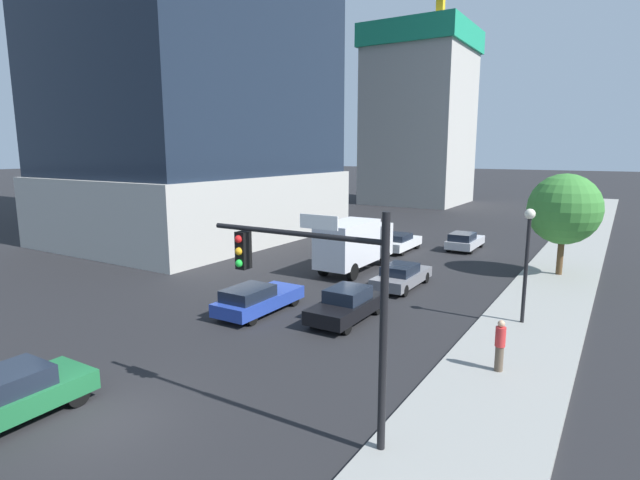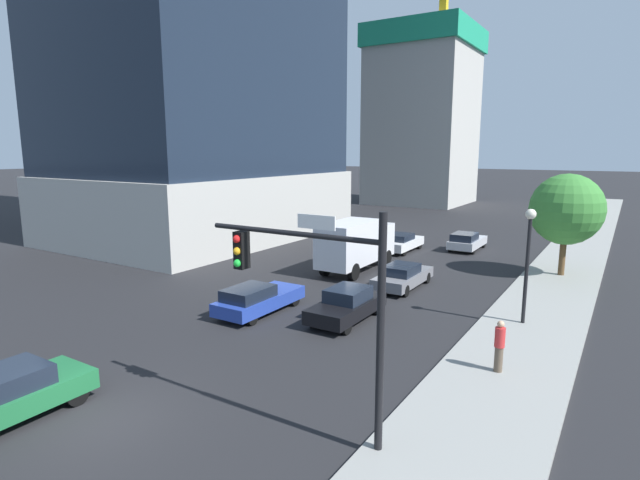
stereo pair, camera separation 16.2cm
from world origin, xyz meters
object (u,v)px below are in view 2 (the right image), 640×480
(street_lamp, at_px, (528,248))
(street_tree, at_px, (566,209))
(construction_building, at_px, (423,108))
(box_truck, at_px, (355,243))
(car_gray, at_px, (403,276))
(car_blue, at_px, (257,299))
(car_white, at_px, (401,242))
(car_silver, at_px, (467,241))
(car_green, at_px, (8,394))
(traffic_light_pole, at_px, (315,283))
(pedestrian_red_shirt, at_px, (499,346))
(car_black, at_px, (347,305))

(street_lamp, bearing_deg, street_tree, 88.15)
(construction_building, distance_m, box_truck, 44.53)
(car_gray, xyz_separation_m, car_blue, (-4.03, -7.64, 0.03))
(street_lamp, distance_m, car_white, 16.59)
(car_silver, bearing_deg, car_blue, -101.39)
(street_lamp, height_order, car_green, street_lamp)
(construction_building, bearing_deg, box_truck, -74.43)
(car_gray, height_order, car_white, car_white)
(car_white, distance_m, car_green, 27.99)
(construction_building, height_order, traffic_light_pole, construction_building)
(car_white, bearing_deg, car_green, -90.00)
(construction_building, xyz_separation_m, car_blue, (11.55, -51.10, -12.59))
(traffic_light_pole, relative_size, street_lamp, 1.20)
(car_silver, height_order, car_blue, car_silver)
(car_green, distance_m, pedestrian_red_shirt, 15.02)
(car_silver, height_order, pedestrian_red_shirt, pedestrian_red_shirt)
(car_green, bearing_deg, car_silver, 82.59)
(street_tree, relative_size, car_blue, 1.27)
(box_truck, bearing_deg, street_lamp, -24.48)
(street_tree, distance_m, car_white, 11.85)
(car_blue, bearing_deg, car_gray, 62.17)
(car_green, bearing_deg, traffic_light_pole, 27.71)
(traffic_light_pole, height_order, car_gray, traffic_light_pole)
(car_black, xyz_separation_m, box_truck, (-4.03, 8.34, 1.08))
(construction_building, bearing_deg, traffic_light_pole, -71.71)
(pedestrian_red_shirt, bearing_deg, street_lamp, 92.10)
(traffic_light_pole, relative_size, car_white, 1.32)
(street_tree, relative_size, car_silver, 1.38)
(car_white, xyz_separation_m, pedestrian_red_shirt, (11.03, -17.81, 0.37))
(street_lamp, xyz_separation_m, box_truck, (-10.83, 4.93, -1.65))
(traffic_light_pole, relative_size, box_truck, 0.89)
(car_black, distance_m, car_silver, 18.70)
(street_lamp, height_order, car_black, street_lamp)
(car_gray, bearing_deg, car_silver, 90.00)
(car_black, relative_size, car_white, 0.97)
(street_tree, height_order, car_gray, street_tree)
(street_tree, distance_m, car_silver, 9.42)
(car_black, distance_m, car_gray, 6.32)
(traffic_light_pole, distance_m, car_silver, 27.46)
(pedestrian_red_shirt, bearing_deg, car_black, 163.03)
(car_green, bearing_deg, street_tree, 66.66)
(car_white, bearing_deg, box_truck, -90.00)
(street_tree, height_order, box_truck, street_tree)
(car_white, bearing_deg, car_silver, 36.90)
(car_black, relative_size, car_blue, 0.93)
(car_black, relative_size, pedestrian_red_shirt, 2.47)
(street_tree, xyz_separation_m, car_silver, (-7.12, 5.16, -3.38))
(car_white, bearing_deg, street_lamp, -48.56)
(street_tree, distance_m, box_truck, 12.52)
(street_tree, distance_m, car_black, 15.66)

